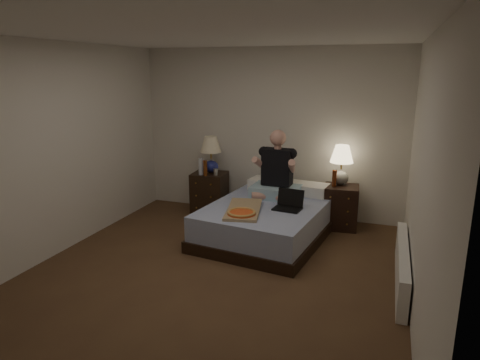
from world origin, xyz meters
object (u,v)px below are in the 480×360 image
at_px(lamp_right, 341,165).
at_px(beer_bottle_right, 334,178).
at_px(laptop, 287,201).
at_px(nightstand_left, 210,193).
at_px(lamp_left, 211,155).
at_px(soda_can, 216,172).
at_px(pizza_box, 241,213).
at_px(water_bottle, 201,167).
at_px(radiator, 402,266).
at_px(nightstand_right, 341,207).
at_px(person, 276,164).
at_px(bed, 267,221).
at_px(beer_bottle_left, 205,168).

height_order(lamp_right, beer_bottle_right, lamp_right).
relative_size(beer_bottle_right, laptop, 0.68).
height_order(nightstand_left, lamp_right, lamp_right).
bearing_deg(laptop, lamp_right, 66.14).
distance_m(lamp_left, soda_can, 0.29).
height_order(soda_can, pizza_box, soda_can).
height_order(nightstand_left, water_bottle, water_bottle).
bearing_deg(pizza_box, lamp_left, 114.71).
bearing_deg(radiator, nightstand_right, 118.46).
relative_size(nightstand_left, lamp_left, 1.15).
bearing_deg(beer_bottle_right, person, -158.96).
bearing_deg(bed, beer_bottle_left, 163.24).
xyz_separation_m(water_bottle, laptop, (1.48, -0.65, -0.19)).
distance_m(water_bottle, beer_bottle_left, 0.09).
bearing_deg(pizza_box, laptop, 32.47).
xyz_separation_m(nightstand_right, radiator, (0.80, -1.47, -0.10)).
bearing_deg(lamp_right, pizza_box, -126.58).
relative_size(nightstand_right, beer_bottle_left, 2.64).
bearing_deg(nightstand_right, pizza_box, -133.64).
bearing_deg(lamp_left, water_bottle, -117.77).
xyz_separation_m(nightstand_left, water_bottle, (-0.07, -0.15, 0.45)).
bearing_deg(pizza_box, water_bottle, 121.58).
relative_size(water_bottle, laptop, 0.74).
relative_size(nightstand_left, water_bottle, 2.58).
xyz_separation_m(pizza_box, radiator, (1.83, -0.20, -0.30)).
bearing_deg(lamp_left, nightstand_right, -0.07).
bearing_deg(bed, person, 95.08).
relative_size(bed, lamp_left, 3.28).
bearing_deg(pizza_box, nightstand_left, 115.97).
xyz_separation_m(lamp_left, beer_bottle_right, (1.86, -0.05, -0.20)).
bearing_deg(lamp_left, nightstand_left, -124.79).
relative_size(bed, water_bottle, 7.36).
height_order(lamp_left, water_bottle, lamp_left).
xyz_separation_m(lamp_right, soda_can, (-1.81, -0.20, -0.19)).
xyz_separation_m(lamp_right, beer_bottle_left, (-1.94, -0.28, -0.13)).
height_order(nightstand_left, radiator, nightstand_left).
distance_m(nightstand_right, beer_bottle_left, 2.03).
bearing_deg(nightstand_right, nightstand_left, 176.31).
relative_size(water_bottle, person, 0.27).
xyz_separation_m(lamp_right, pizza_box, (-1.00, -1.35, -0.39)).
xyz_separation_m(nightstand_right, beer_bottle_right, (-0.10, -0.05, 0.42)).
height_order(soda_can, beer_bottle_right, beer_bottle_right).
distance_m(nightstand_left, lamp_left, 0.60).
bearing_deg(beer_bottle_left, laptop, -24.25).
relative_size(soda_can, radiator, 0.06).
height_order(person, pizza_box, person).
height_order(lamp_left, radiator, lamp_left).
relative_size(nightstand_right, person, 0.65).
bearing_deg(lamp_left, radiator, -28.04).
relative_size(nightstand_left, radiator, 0.40).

